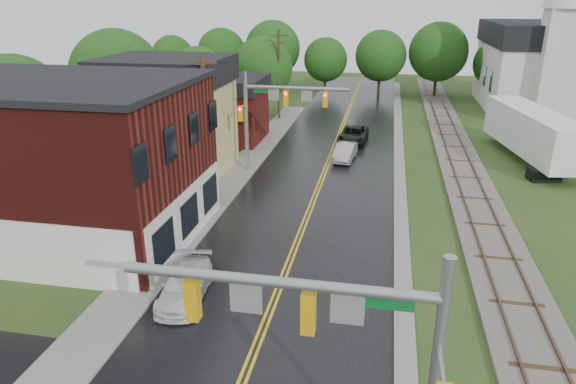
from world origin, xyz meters
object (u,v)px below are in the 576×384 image
(utility_pole_b, at_px, (206,123))
(traffic_signal_near, at_px, (341,336))
(tree_left_a, at_px, (17,109))
(utility_pole_c, at_px, (279,73))
(tree_left_e, at_px, (264,69))
(traffic_signal_far, at_px, (275,105))
(tree_left_b, at_px, (118,78))
(church, at_px, (538,57))
(pickup_white, at_px, (185,285))
(semi_trailer, at_px, (532,132))
(brick_building, at_px, (57,160))
(tree_left_c, at_px, (199,80))
(sedan_silver, at_px, (345,152))
(suv_dark, at_px, (353,135))

(utility_pole_b, bearing_deg, traffic_signal_near, -62.81)
(traffic_signal_near, xyz_separation_m, tree_left_a, (-23.32, 19.90, 0.15))
(utility_pole_c, distance_m, tree_left_e, 2.79)
(traffic_signal_far, xyz_separation_m, tree_left_b, (-14.38, 4.90, 0.74))
(tree_left_e, bearing_deg, church, 15.20)
(pickup_white, height_order, semi_trailer, semi_trailer)
(utility_pole_c, relative_size, tree_left_a, 1.04)
(brick_building, height_order, utility_pole_b, utility_pole_b)
(traffic_signal_near, height_order, semi_trailer, traffic_signal_near)
(pickup_white, bearing_deg, tree_left_e, 91.68)
(church, height_order, tree_left_a, church)
(utility_pole_b, distance_m, tree_left_b, 14.87)
(church, xyz_separation_m, traffic_signal_near, (-16.53, -51.74, -0.87))
(tree_left_c, bearing_deg, traffic_signal_near, -65.44)
(utility_pole_b, bearing_deg, semi_trailer, 27.76)
(church, bearing_deg, traffic_signal_near, -107.72)
(traffic_signal_near, height_order, traffic_signal_far, same)
(sedan_silver, relative_size, semi_trailer, 0.30)
(church, distance_m, semi_trailer, 20.97)
(suv_dark, bearing_deg, tree_left_e, 140.61)
(church, height_order, tree_left_c, church)
(tree_left_e, distance_m, sedan_silver, 18.38)
(tree_left_e, xyz_separation_m, suv_dark, (10.31, -9.60, -4.12))
(pickup_white, bearing_deg, utility_pole_c, 88.71)
(tree_left_b, bearing_deg, church, 29.99)
(utility_pole_c, bearing_deg, brick_building, -101.09)
(tree_left_c, bearing_deg, tree_left_b, -116.56)
(utility_pole_c, relative_size, suv_dark, 1.81)
(church, bearing_deg, tree_left_b, -150.01)
(pickup_white, bearing_deg, brick_building, 144.16)
(brick_building, height_order, pickup_white, brick_building)
(tree_left_a, relative_size, tree_left_e, 1.06)
(tree_left_b, bearing_deg, tree_left_c, 63.44)
(brick_building, distance_m, semi_trailer, 33.46)
(brick_building, distance_m, tree_left_a, 10.14)
(suv_dark, distance_m, sedan_silver, 5.21)
(tree_left_b, bearing_deg, utility_pole_c, 47.61)
(suv_dark, xyz_separation_m, sedan_silver, (-0.25, -5.21, -0.04))
(brick_building, bearing_deg, church, 50.02)
(tree_left_c, bearing_deg, suv_dark, -13.23)
(tree_left_b, relative_size, tree_left_c, 1.27)
(brick_building, distance_m, suv_dark, 25.69)
(church, bearing_deg, brick_building, -129.98)
(tree_left_e, bearing_deg, utility_pole_b, -85.10)
(traffic_signal_far, distance_m, tree_left_b, 15.21)
(church, bearing_deg, suv_dark, -136.75)
(traffic_signal_far, distance_m, tree_left_e, 19.65)
(traffic_signal_far, relative_size, pickup_white, 1.71)
(utility_pole_b, xyz_separation_m, sedan_silver, (8.01, 9.09, -4.07))
(traffic_signal_near, distance_m, semi_trailer, 33.84)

